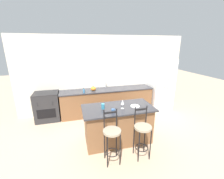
% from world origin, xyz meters
% --- Properties ---
extents(ground_plane, '(18.00, 18.00, 0.00)m').
position_xyz_m(ground_plane, '(0.00, 0.00, 0.00)').
color(ground_plane, tan).
extents(wall_back, '(6.00, 0.07, 2.70)m').
position_xyz_m(wall_back, '(0.00, 0.70, 1.35)').
color(wall_back, beige).
rests_on(wall_back, ground_plane).
extents(back_counter, '(3.21, 0.68, 0.90)m').
position_xyz_m(back_counter, '(0.00, 0.38, 0.45)').
color(back_counter, brown).
rests_on(back_counter, ground_plane).
extents(sink_faucet, '(0.02, 0.13, 0.22)m').
position_xyz_m(sink_faucet, '(0.00, 0.58, 1.03)').
color(sink_faucet, '#ADAFB5').
rests_on(sink_faucet, back_counter).
extents(kitchen_island, '(1.73, 0.86, 0.93)m').
position_xyz_m(kitchen_island, '(-0.12, -1.30, 0.47)').
color(kitchen_island, brown).
rests_on(kitchen_island, ground_plane).
extents(refrigerator, '(0.79, 0.78, 1.91)m').
position_xyz_m(refrigerator, '(2.04, 0.30, 0.95)').
color(refrigerator, white).
rests_on(refrigerator, ground_plane).
extents(oven_range, '(0.75, 0.63, 0.93)m').
position_xyz_m(oven_range, '(-2.00, 0.37, 0.46)').
color(oven_range, '#28282B').
rests_on(oven_range, ground_plane).
extents(bar_stool_near, '(0.37, 0.37, 1.15)m').
position_xyz_m(bar_stool_near, '(-0.45, -1.97, 0.61)').
color(bar_stool_near, black).
rests_on(bar_stool_near, ground_plane).
extents(bar_stool_far, '(0.37, 0.37, 1.15)m').
position_xyz_m(bar_stool_far, '(0.21, -1.99, 0.61)').
color(bar_stool_far, black).
rests_on(bar_stool_far, ground_plane).
extents(dinner_plate, '(0.22, 0.22, 0.02)m').
position_xyz_m(dinner_plate, '(0.30, -1.36, 0.94)').
color(dinner_plate, white).
rests_on(dinner_plate, kitchen_island).
extents(wine_glass, '(0.08, 0.08, 0.22)m').
position_xyz_m(wine_glass, '(-0.04, -1.39, 1.08)').
color(wine_glass, white).
rests_on(wine_glass, kitchen_island).
extents(coffee_mug, '(0.11, 0.08, 0.09)m').
position_xyz_m(coffee_mug, '(-0.31, -1.55, 0.97)').
color(coffee_mug, '#335689').
rests_on(coffee_mug, kitchen_island).
extents(tumbler_cup, '(0.08, 0.08, 0.13)m').
position_xyz_m(tumbler_cup, '(-0.49, -1.29, 0.99)').
color(tumbler_cup, teal).
rests_on(tumbler_cup, kitchen_island).
extents(pumpkin_decoration, '(0.18, 0.18, 0.16)m').
position_xyz_m(pumpkin_decoration, '(-0.49, 0.31, 0.97)').
color(pumpkin_decoration, orange).
rests_on(pumpkin_decoration, back_counter).
extents(soap_bottle, '(0.06, 0.06, 0.16)m').
position_xyz_m(soap_bottle, '(-0.82, 0.15, 0.96)').
color(soap_bottle, teal).
rests_on(soap_bottle, back_counter).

